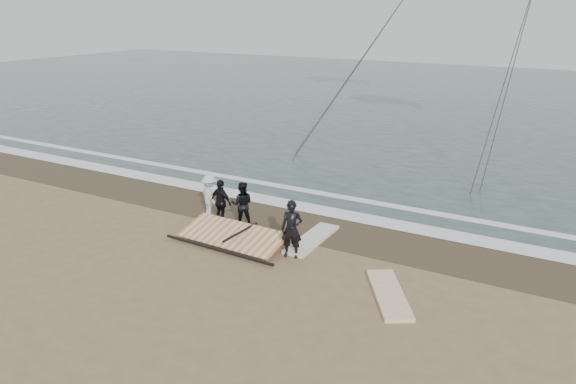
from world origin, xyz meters
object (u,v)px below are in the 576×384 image
object	(u,v)px
board_cream	(312,239)
man_main	(292,229)
sail_rig	(234,236)
board_white	(389,294)

from	to	relation	value
board_cream	man_main	bearing A→B (deg)	-90.32
man_main	board_cream	xyz separation A→B (m)	(-0.01, 1.32, -0.80)
man_main	board_cream	bearing A→B (deg)	75.23
man_main	sail_rig	distance (m)	2.19
man_main	board_cream	world-z (taller)	man_main
board_cream	sail_rig	bearing A→B (deg)	-149.57
man_main	board_cream	size ratio (longest dim) A/B	0.66
board_cream	sail_rig	world-z (taller)	sail_rig
man_main	board_white	distance (m)	3.47
man_main	board_white	xyz separation A→B (m)	(3.27, -0.81, -0.81)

